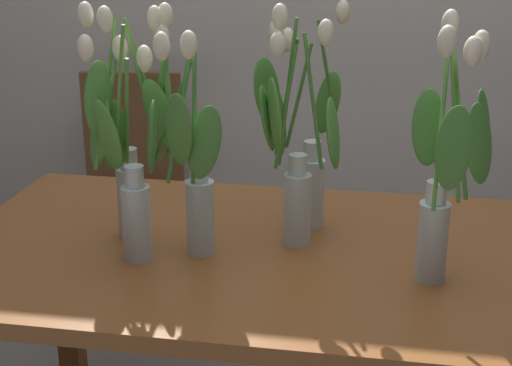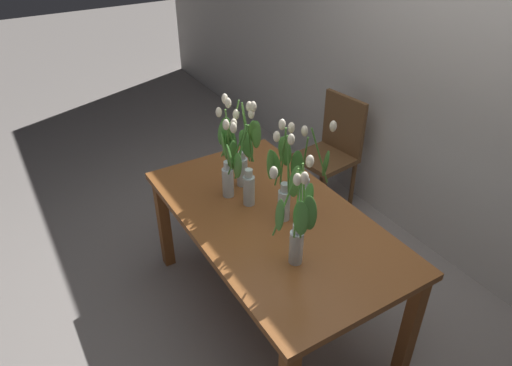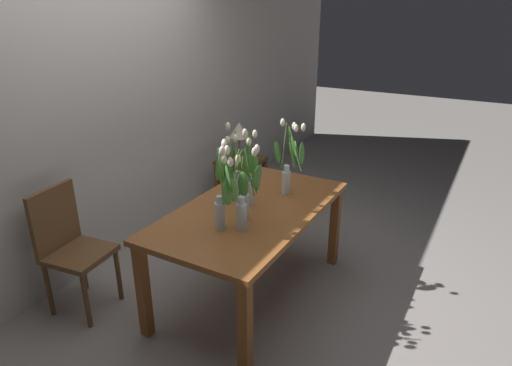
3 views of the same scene
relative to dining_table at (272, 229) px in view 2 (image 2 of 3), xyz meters
The scene contains 10 objects.
ground_plane 0.65m from the dining_table, ahead, with size 18.00×18.00×0.00m, color gray.
room_wall_rear 1.56m from the dining_table, 90.00° to the left, with size 9.00×0.10×2.70m, color beige.
dining_table is the anchor object (origin of this frame).
tulip_vase_0 0.33m from the dining_table, 49.30° to the left, with size 0.24×0.19×0.58m.
tulip_vase_1 0.33m from the dining_table, 70.74° to the left, with size 0.20×0.17×0.57m.
tulip_vase_2 0.52m from the dining_table, 17.18° to the right, with size 0.18×0.25×0.59m.
tulip_vase_3 0.44m from the dining_table, 164.43° to the right, with size 0.15×0.14×0.58m.
tulip_vase_4 0.48m from the dining_table, behind, with size 0.20×0.23×0.59m.
tulip_vase_5 0.38m from the dining_table, 159.47° to the right, with size 0.24×0.24×0.54m.
dining_chair 1.30m from the dining_table, 125.13° to the left, with size 0.45×0.45×0.93m.
Camera 2 is at (1.70, -1.14, 2.29)m, focal length 32.42 mm.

